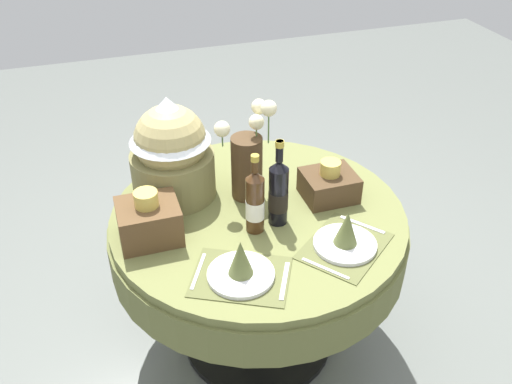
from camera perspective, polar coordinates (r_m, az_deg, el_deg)
name	(u,v)px	position (r m, az deg, el deg)	size (l,w,h in m)	color
ground	(258,337)	(2.82, 0.20, -14.56)	(8.00, 8.00, 0.00)	slate
dining_table	(258,239)	(2.38, 0.22, -4.78)	(1.24, 1.24, 0.76)	olive
place_setting_left	(241,267)	(1.97, -1.56, -7.64)	(0.42, 0.39, 0.16)	brown
place_setting_right	(346,237)	(2.12, 9.12, -4.53)	(0.43, 0.41, 0.16)	brown
flower_vase	(248,159)	(2.30, -0.86, 3.40)	(0.25, 0.20, 0.46)	#47331E
wine_bottle_left	(255,202)	(2.13, -0.10, -1.00)	(0.07, 0.07, 0.34)	#422814
wine_bottle_right	(278,192)	(2.17, 2.29, -0.03)	(0.08, 0.08, 0.37)	black
gift_tub_back_left	(171,146)	(2.31, -8.67, 4.65)	(0.35, 0.35, 0.45)	olive
woven_basket_side_left	(149,220)	(2.16, -10.85, -2.84)	(0.23, 0.20, 0.21)	brown
woven_basket_side_right	(329,184)	(2.37, 7.44, 0.81)	(0.22, 0.19, 0.17)	#47331E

